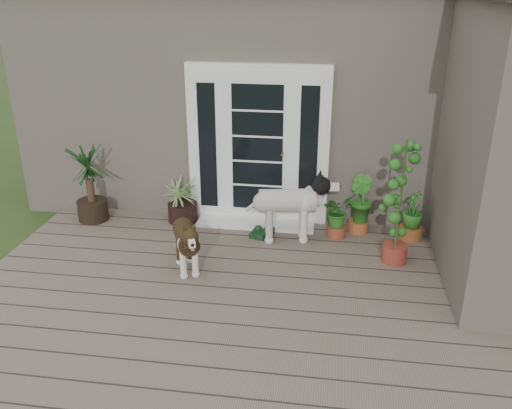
# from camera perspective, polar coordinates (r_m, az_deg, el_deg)

# --- Properties ---
(deck) EXTENTS (6.20, 4.60, 0.12)m
(deck) POSITION_cam_1_polar(r_m,az_deg,el_deg) (5.75, -1.00, -11.18)
(deck) COLOR #6B5B4C
(deck) RESTS_ON ground
(house_main) EXTENTS (7.40, 4.00, 3.10)m
(house_main) POSITION_cam_1_polar(r_m,az_deg,el_deg) (9.15, 3.35, 11.95)
(house_main) COLOR #665E54
(house_main) RESTS_ON ground
(door_unit) EXTENTS (1.90, 0.14, 2.15)m
(door_unit) POSITION_cam_1_polar(r_m,az_deg,el_deg) (7.27, 0.20, 6.23)
(door_unit) COLOR white
(door_unit) RESTS_ON deck
(door_step) EXTENTS (1.60, 0.40, 0.05)m
(door_step) POSITION_cam_1_polar(r_m,az_deg,el_deg) (7.46, -0.03, -1.96)
(door_step) COLOR white
(door_step) RESTS_ON deck
(brindle_dog) EXTENTS (0.60, 0.82, 0.63)m
(brindle_dog) POSITION_cam_1_polar(r_m,az_deg,el_deg) (6.26, -7.34, -4.34)
(brindle_dog) COLOR #3A2915
(brindle_dog) RESTS_ON deck
(white_dog) EXTENTS (1.02, 0.58, 0.80)m
(white_dog) POSITION_cam_1_polar(r_m,az_deg,el_deg) (6.90, 3.26, -0.73)
(white_dog) COLOR white
(white_dog) RESTS_ON deck
(spider_plant) EXTENTS (0.79, 0.79, 0.71)m
(spider_plant) POSITION_cam_1_polar(r_m,az_deg,el_deg) (7.51, -7.81, 0.77)
(spider_plant) COLOR #94B16D
(spider_plant) RESTS_ON deck
(yucca) EXTENTS (0.98, 0.98, 1.14)m
(yucca) POSITION_cam_1_polar(r_m,az_deg,el_deg) (7.76, -17.14, 2.33)
(yucca) COLOR black
(yucca) RESTS_ON deck
(herb_a) EXTENTS (0.55, 0.55, 0.50)m
(herb_a) POSITION_cam_1_polar(r_m,az_deg,el_deg) (7.11, 8.52, -1.57)
(herb_a) COLOR #295819
(herb_a) RESTS_ON deck
(herb_b) EXTENTS (0.52, 0.52, 0.57)m
(herb_b) POSITION_cam_1_polar(r_m,az_deg,el_deg) (7.30, 10.81, -0.74)
(herb_b) COLOR #1E601B
(herb_b) RESTS_ON deck
(herb_c) EXTENTS (0.33, 0.33, 0.50)m
(herb_c) POSITION_cam_1_polar(r_m,az_deg,el_deg) (7.28, 16.08, -1.62)
(herb_c) COLOR #19581A
(herb_c) RESTS_ON deck
(sapling) EXTENTS (0.59, 0.59, 1.57)m
(sapling) POSITION_cam_1_polar(r_m,az_deg,el_deg) (6.42, 14.95, 0.36)
(sapling) COLOR #18551D
(sapling) RESTS_ON deck
(clog_left) EXTENTS (0.20, 0.31, 0.09)m
(clog_left) POSITION_cam_1_polar(r_m,az_deg,el_deg) (7.15, -0.02, -2.95)
(clog_left) COLOR black
(clog_left) RESTS_ON deck
(clog_right) EXTENTS (0.29, 0.37, 0.10)m
(clog_right) POSITION_cam_1_polar(r_m,az_deg,el_deg) (7.12, 0.96, -2.99)
(clog_right) COLOR #14341D
(clog_right) RESTS_ON deck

